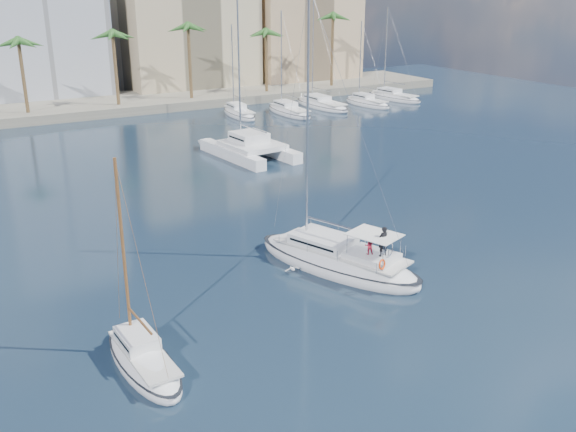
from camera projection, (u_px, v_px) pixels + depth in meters
ground at (281, 286)px, 37.27m from camera, size 160.00×160.00×0.00m
quay at (61, 109)px, 86.79m from camera, size 120.00×14.00×1.20m
building_beige at (186, 28)px, 101.21m from camera, size 20.00×14.00×20.00m
building_tan_right at (301, 31)px, 109.29m from camera, size 18.00×12.00×18.00m
palm_centre at (58, 37)px, 80.22m from camera, size 3.60×3.60×12.30m
palm_right at (293, 28)px, 96.14m from camera, size 3.60×3.60×12.30m
main_sloop at (337, 260)px, 39.41m from camera, size 7.58×12.18×17.25m
small_sloop at (143, 360)px, 29.22m from camera, size 2.59×7.18×10.17m
catamaran at (250, 146)px, 64.73m from camera, size 6.49×11.38×16.03m
seagull at (292, 269)px, 38.69m from camera, size 1.07×0.46×0.20m
moored_yacht_a at (239, 116)px, 84.94m from camera, size 3.37×9.52×11.90m
moored_yacht_b at (289, 114)px, 86.36m from camera, size 3.32×10.83×13.72m
moored_yacht_c at (322, 107)px, 91.03m from camera, size 3.98×12.33×15.54m
moored_yacht_d at (367, 105)px, 92.44m from camera, size 3.52×9.55×11.90m
moored_yacht_e at (394, 100)px, 97.11m from camera, size 4.61×11.11×13.72m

